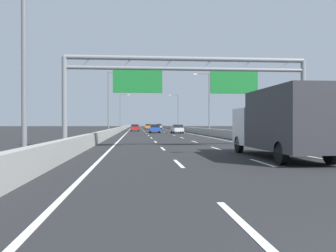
{
  "coord_description": "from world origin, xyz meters",
  "views": [
    {
      "loc": [
        -3.58,
        -2.54,
        1.69
      ],
      "look_at": [
        1.16,
        50.87,
        1.31
      ],
      "focal_mm": 38.67,
      "sensor_mm": 36.0,
      "label": 1
    }
  ],
  "objects_px": {
    "streetlamp_left_near": "(30,23)",
    "streetlamp_left_far": "(121,109)",
    "box_truck": "(282,122)",
    "streetlamp_right_far": "(177,110)",
    "orange_car": "(148,127)",
    "blue_car": "(155,129)",
    "white_car": "(177,129)",
    "red_car": "(135,128)",
    "streetlamp_right_mid": "(208,99)",
    "sign_gantry": "(187,78)",
    "silver_car": "(159,126)",
    "streetlamp_left_mid": "(110,99)"
  },
  "relations": [
    {
      "from": "sign_gantry",
      "to": "red_car",
      "type": "xyz_separation_m",
      "value": [
        -3.78,
        55.08,
        -4.07
      ]
    },
    {
      "from": "streetlamp_left_mid",
      "to": "orange_car",
      "type": "bearing_deg",
      "value": 81.81
    },
    {
      "from": "streetlamp_right_mid",
      "to": "streetlamp_right_far",
      "type": "bearing_deg",
      "value": 90.0
    },
    {
      "from": "orange_car",
      "to": "streetlamp_right_mid",
      "type": "bearing_deg",
      "value": -82.01
    },
    {
      "from": "blue_car",
      "to": "streetlamp_left_mid",
      "type": "bearing_deg",
      "value": -126.01
    },
    {
      "from": "streetlamp_left_near",
      "to": "streetlamp_left_far",
      "type": "distance_m",
      "value": 82.33
    },
    {
      "from": "blue_car",
      "to": "white_car",
      "type": "height_order",
      "value": "blue_car"
    },
    {
      "from": "streetlamp_left_near",
      "to": "streetlamp_left_mid",
      "type": "distance_m",
      "value": 41.16
    },
    {
      "from": "blue_car",
      "to": "streetlamp_right_mid",
      "type": "bearing_deg",
      "value": -52.5
    },
    {
      "from": "streetlamp_left_far",
      "to": "silver_car",
      "type": "height_order",
      "value": "streetlamp_left_far"
    },
    {
      "from": "streetlamp_right_far",
      "to": "orange_car",
      "type": "height_order",
      "value": "streetlamp_right_far"
    },
    {
      "from": "silver_car",
      "to": "red_car",
      "type": "relative_size",
      "value": 0.98
    },
    {
      "from": "streetlamp_left_mid",
      "to": "streetlamp_left_far",
      "type": "height_order",
      "value": "same"
    },
    {
      "from": "streetlamp_left_near",
      "to": "orange_car",
      "type": "xyz_separation_m",
      "value": [
        7.56,
        93.71,
        -4.62
      ]
    },
    {
      "from": "orange_car",
      "to": "red_car",
      "type": "distance_m",
      "value": 27.65
    },
    {
      "from": "streetlamp_left_near",
      "to": "box_truck",
      "type": "distance_m",
      "value": 11.82
    },
    {
      "from": "sign_gantry",
      "to": "orange_car",
      "type": "distance_m",
      "value": 82.56
    },
    {
      "from": "streetlamp_left_near",
      "to": "streetlamp_left_far",
      "type": "relative_size",
      "value": 1.0
    },
    {
      "from": "sign_gantry",
      "to": "box_truck",
      "type": "distance_m",
      "value": 9.45
    },
    {
      "from": "streetlamp_right_mid",
      "to": "box_truck",
      "type": "relative_size",
      "value": 1.14
    },
    {
      "from": "orange_car",
      "to": "box_truck",
      "type": "distance_m",
      "value": 90.79
    },
    {
      "from": "sign_gantry",
      "to": "red_car",
      "type": "distance_m",
      "value": 55.36
    },
    {
      "from": "streetlamp_right_far",
      "to": "streetlamp_left_mid",
      "type": "bearing_deg",
      "value": -109.94
    },
    {
      "from": "silver_car",
      "to": "white_car",
      "type": "bearing_deg",
      "value": -90.02
    },
    {
      "from": "silver_car",
      "to": "streetlamp_left_near",
      "type": "bearing_deg",
      "value": -96.41
    },
    {
      "from": "streetlamp_right_mid",
      "to": "orange_car",
      "type": "bearing_deg",
      "value": 97.99
    },
    {
      "from": "sign_gantry",
      "to": "orange_car",
      "type": "xyz_separation_m",
      "value": [
        0.11,
        82.46,
        -4.07
      ]
    },
    {
      "from": "box_truck",
      "to": "sign_gantry",
      "type": "bearing_deg",
      "value": 112.34
    },
    {
      "from": "sign_gantry",
      "to": "streetlamp_right_mid",
      "type": "relative_size",
      "value": 1.81
    },
    {
      "from": "silver_car",
      "to": "red_car",
      "type": "bearing_deg",
      "value": -103.01
    },
    {
      "from": "streetlamp_right_mid",
      "to": "streetlamp_right_far",
      "type": "distance_m",
      "value": 41.16
    },
    {
      "from": "streetlamp_left_far",
      "to": "streetlamp_right_far",
      "type": "bearing_deg",
      "value": 0.0
    },
    {
      "from": "streetlamp_right_far",
      "to": "silver_car",
      "type": "height_order",
      "value": "streetlamp_right_far"
    },
    {
      "from": "red_car",
      "to": "streetlamp_left_near",
      "type": "bearing_deg",
      "value": -93.17
    },
    {
      "from": "streetlamp_left_far",
      "to": "orange_car",
      "type": "xyz_separation_m",
      "value": [
        7.56,
        11.38,
        -4.62
      ]
    },
    {
      "from": "streetlamp_right_mid",
      "to": "white_car",
      "type": "bearing_deg",
      "value": 118.0
    },
    {
      "from": "streetlamp_left_near",
      "to": "streetlamp_right_far",
      "type": "distance_m",
      "value": 83.67
    },
    {
      "from": "sign_gantry",
      "to": "orange_car",
      "type": "relative_size",
      "value": 3.82
    },
    {
      "from": "box_truck",
      "to": "silver_car",
      "type": "bearing_deg",
      "value": 89.88
    },
    {
      "from": "streetlamp_left_near",
      "to": "streetlamp_right_mid",
      "type": "bearing_deg",
      "value": 70.06
    },
    {
      "from": "streetlamp_left_far",
      "to": "white_car",
      "type": "relative_size",
      "value": 2.18
    },
    {
      "from": "orange_car",
      "to": "streetlamp_left_far",
      "type": "bearing_deg",
      "value": -123.59
    },
    {
      "from": "sign_gantry",
      "to": "blue_car",
      "type": "xyz_separation_m",
      "value": [
        -0.19,
        39.91,
        -4.07
      ]
    },
    {
      "from": "silver_car",
      "to": "streetlamp_right_mid",
      "type": "bearing_deg",
      "value": -86.1
    },
    {
      "from": "streetlamp_right_far",
      "to": "blue_car",
      "type": "relative_size",
      "value": 2.05
    },
    {
      "from": "red_car",
      "to": "box_truck",
      "type": "xyz_separation_m",
      "value": [
        7.17,
        -63.35,
        1.0
      ]
    },
    {
      "from": "sign_gantry",
      "to": "streetlamp_left_far",
      "type": "distance_m",
      "value": 71.47
    },
    {
      "from": "streetlamp_left_mid",
      "to": "streetlamp_left_far",
      "type": "bearing_deg",
      "value": 90.0
    },
    {
      "from": "streetlamp_left_near",
      "to": "streetlamp_right_mid",
      "type": "distance_m",
      "value": 43.79
    },
    {
      "from": "streetlamp_left_mid",
      "to": "orange_car",
      "type": "distance_m",
      "value": 53.29
    }
  ]
}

